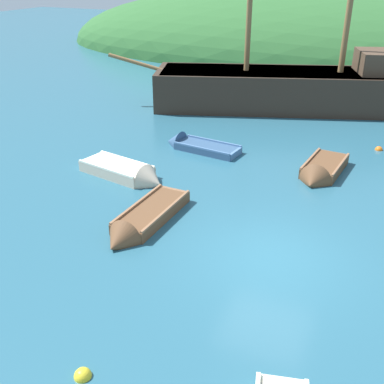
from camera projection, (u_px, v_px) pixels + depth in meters
name	position (u px, v px, depth m)	size (l,w,h in m)	color
ground_plane	(271.00, 257.00, 12.44)	(120.00, 120.00, 0.00)	#285B70
shore_hill	(303.00, 52.00, 41.11)	(46.73, 21.45, 10.95)	#2D602D
sailing_ship	(298.00, 94.00, 24.85)	(17.16, 8.42, 13.42)	#38281E
rowboat_outer_left	(142.00, 223.00, 13.88)	(1.21, 3.75, 1.07)	brown
rowboat_portside	(321.00, 173.00, 17.16)	(1.48, 3.17, 1.17)	brown
rowboat_near_dock	(128.00, 174.00, 16.98)	(3.62, 1.80, 1.16)	beige
rowboat_outer_right	(195.00, 147.00, 19.71)	(3.46, 1.48, 1.07)	#335175
buoy_orange	(379.00, 150.00, 19.59)	(0.32, 0.32, 0.32)	orange
buoy_yellow	(83.00, 376.00, 8.86)	(0.35, 0.35, 0.35)	yellow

